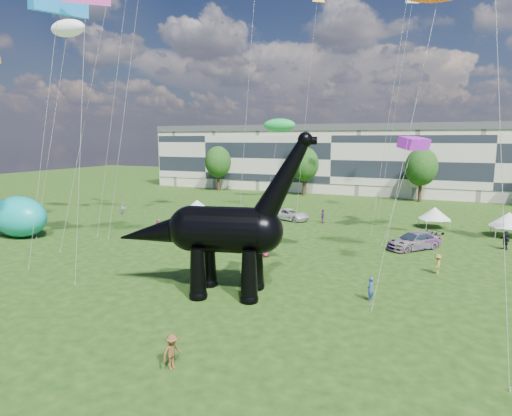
% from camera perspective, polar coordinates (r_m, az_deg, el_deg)
% --- Properties ---
extents(ground, '(220.00, 220.00, 0.00)m').
position_cam_1_polar(ground, '(27.14, -3.70, -13.24)').
color(ground, '#16330C').
rests_on(ground, ground).
extents(terrace_row, '(78.00, 11.00, 12.00)m').
position_cam_1_polar(terrace_row, '(86.57, 10.83, 6.16)').
color(terrace_row, beige).
rests_on(terrace_row, ground).
extents(tree_far_left, '(5.20, 5.20, 9.44)m').
position_cam_1_polar(tree_far_left, '(86.08, -5.09, 6.47)').
color(tree_far_left, '#382314').
rests_on(tree_far_left, ground).
extents(tree_mid_left, '(5.20, 5.20, 9.44)m').
position_cam_1_polar(tree_mid_left, '(78.94, 6.48, 6.20)').
color(tree_mid_left, '#382314').
rests_on(tree_mid_left, ground).
extents(tree_mid_right, '(5.20, 5.20, 9.44)m').
position_cam_1_polar(tree_mid_right, '(75.38, 21.20, 5.50)').
color(tree_mid_right, '#382314').
rests_on(tree_mid_right, ground).
extents(dinosaur_sculpture, '(13.70, 5.36, 11.20)m').
position_cam_1_polar(dinosaur_sculpture, '(28.56, -5.02, -3.21)').
color(dinosaur_sculpture, black).
rests_on(dinosaur_sculpture, ground).
extents(car_silver, '(3.09, 4.66, 1.47)m').
position_cam_1_polar(car_silver, '(55.08, -7.62, -0.93)').
color(car_silver, silver).
rests_on(car_silver, ground).
extents(car_grey, '(5.12, 2.01, 1.66)m').
position_cam_1_polar(car_grey, '(46.36, -2.37, -2.66)').
color(car_grey, slate).
rests_on(car_grey, ground).
extents(car_white, '(5.68, 3.83, 1.44)m').
position_cam_1_polar(car_white, '(55.19, 4.55, -0.87)').
color(car_white, silver).
rests_on(car_white, ground).
extents(car_dark, '(5.42, 5.62, 1.61)m').
position_cam_1_polar(car_dark, '(43.27, 20.33, -4.13)').
color(car_dark, '#595960').
rests_on(car_dark, ground).
extents(gazebo_near, '(4.61, 4.61, 2.49)m').
position_cam_1_polar(gazebo_near, '(54.16, 22.71, -0.66)').
color(gazebo_near, silver).
rests_on(gazebo_near, ground).
extents(gazebo_far, '(4.10, 4.10, 2.67)m').
position_cam_1_polar(gazebo_far, '(52.73, 30.66, -1.35)').
color(gazebo_far, white).
rests_on(gazebo_far, ground).
extents(gazebo_left, '(4.35, 4.35, 2.61)m').
position_cam_1_polar(gazebo_left, '(55.39, -7.84, 0.27)').
color(gazebo_left, white).
rests_on(gazebo_left, ground).
extents(inflatable_teal, '(7.27, 4.84, 4.36)m').
position_cam_1_polar(inflatable_teal, '(51.90, -29.02, -1.02)').
color(inflatable_teal, '#0C9A9A').
rests_on(inflatable_teal, ground).
extents(visitors, '(47.16, 37.22, 1.81)m').
position_cam_1_polar(visitors, '(39.92, 4.96, -4.60)').
color(visitors, brown).
rests_on(visitors, ground).
extents(kites, '(67.54, 51.72, 25.94)m').
position_cam_1_polar(kites, '(48.19, -2.06, 20.77)').
color(kites, '#FB5710').
rests_on(kites, ground).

